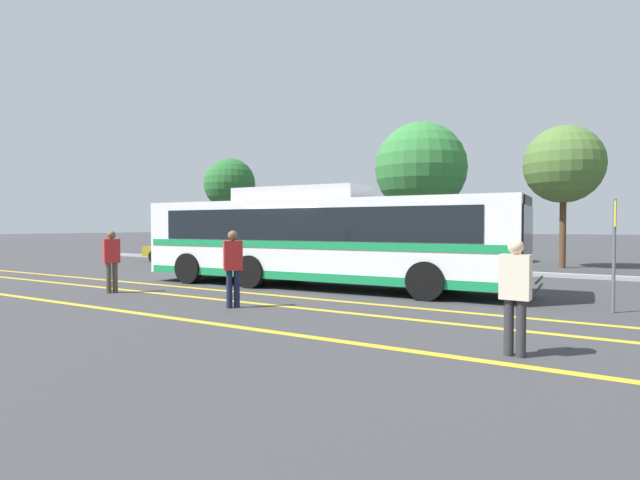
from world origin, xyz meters
name	(u,v)px	position (x,y,z in m)	size (l,w,h in m)	color
ground_plane	(302,287)	(0.00, 0.00, 0.00)	(220.00, 220.00, 0.00)	#38383A
lane_strip_0	(278,296)	(0.56, -2.01, 0.00)	(0.20, 31.85, 0.01)	gold
lane_strip_1	(245,302)	(0.56, -3.39, 0.00)	(0.20, 31.85, 0.01)	gold
lane_strip_2	(169,317)	(0.56, -5.80, 0.00)	(0.20, 31.85, 0.01)	gold
curb_strip	(406,268)	(0.56, 7.29, 0.07)	(39.85, 0.36, 0.15)	#99999E
transit_bus	(319,237)	(0.54, 0.19, 1.54)	(12.27, 3.15, 3.09)	white
parked_car_0	(186,250)	(-10.77, 5.42, 0.66)	(4.72, 2.05, 1.26)	olive
parked_car_1	(274,252)	(-5.03, 5.29, 0.69)	(4.16, 2.24, 1.33)	maroon
parked_car_2	(383,256)	(0.22, 5.66, 0.68)	(4.86, 2.06, 1.31)	maroon
pedestrian_0	(515,290)	(7.23, -5.29, 0.97)	(0.43, 0.24, 1.71)	#2D2D33
pedestrian_1	(112,257)	(-3.77, -4.01, 1.00)	(0.37, 0.47, 1.75)	brown
pedestrian_2	(233,264)	(0.87, -4.17, 1.03)	(0.44, 0.46, 1.79)	#191E38
bus_stop_sign	(614,241)	(8.39, -0.34, 1.57)	(0.07, 0.40, 2.49)	#59595E
tree_0	(230,184)	(-12.48, 10.72, 4.48)	(3.20, 3.20, 6.10)	#513823
tree_1	(564,165)	(6.20, 11.92, 4.63)	(3.46, 3.46, 6.38)	#513823
tree_3	(421,168)	(-0.42, 11.69, 4.85)	(4.69, 4.69, 7.21)	#513823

